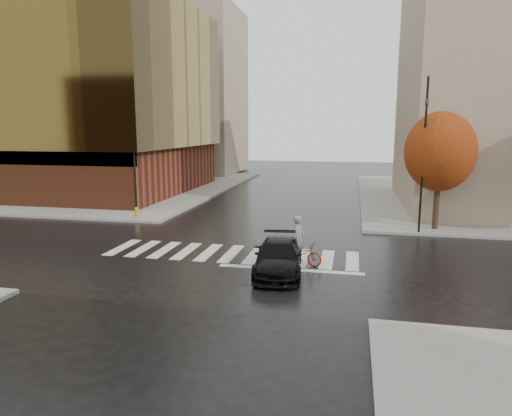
{
  "coord_description": "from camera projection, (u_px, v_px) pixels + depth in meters",
  "views": [
    {
      "loc": [
        5.39,
        -19.24,
        5.78
      ],
      "look_at": [
        0.94,
        1.6,
        2.0
      ],
      "focal_mm": 32.0,
      "sensor_mm": 36.0,
      "label": 1
    }
  ],
  "objects": [
    {
      "name": "office_glass",
      "position": [
        45.0,
        99.0,
        41.05
      ],
      "size": [
        27.0,
        19.0,
        16.0
      ],
      "color": "brown",
      "rests_on": "sidewalk_nw"
    },
    {
      "name": "building_nw_far",
      "position": [
        184.0,
        92.0,
        57.79
      ],
      "size": [
        14.0,
        12.0,
        20.0
      ],
      "primitive_type": "cube",
      "color": "tan",
      "rests_on": "sidewalk_nw"
    },
    {
      "name": "manhole",
      "position": [
        260.0,
        247.0,
        22.35
      ],
      "size": [
        0.71,
        0.71,
        0.01
      ],
      "primitive_type": "cylinder",
      "rotation": [
        0.0,
        0.0,
        -0.06
      ],
      "color": "#3F3216",
      "rests_on": "ground"
    },
    {
      "name": "traffic_light_nw",
      "position": [
        134.0,
        154.0,
        30.46
      ],
      "size": [
        0.21,
        0.2,
        6.83
      ],
      "rotation": [
        0.0,
        0.0,
        -1.16
      ],
      "color": "black",
      "rests_on": "sidewalk_nw"
    },
    {
      "name": "tree_ne_a",
      "position": [
        440.0,
        152.0,
        24.93
      ],
      "size": [
        3.8,
        3.8,
        6.5
      ],
      "color": "#2F2114",
      "rests_on": "sidewalk_ne"
    },
    {
      "name": "traffic_light_ne",
      "position": [
        424.0,
        143.0,
        23.99
      ],
      "size": [
        0.23,
        0.25,
        8.22
      ],
      "rotation": [
        0.0,
        0.0,
        2.8
      ],
      "color": "black",
      "rests_on": "sidewalk_ne"
    },
    {
      "name": "sedan",
      "position": [
        279.0,
        257.0,
        18.26
      ],
      "size": [
        2.31,
        4.7,
        1.31
      ],
      "primitive_type": "imported",
      "rotation": [
        0.0,
        0.0,
        0.11
      ],
      "color": "black",
      "rests_on": "ground"
    },
    {
      "name": "crosswalk",
      "position": [
        231.0,
        254.0,
        21.12
      ],
      "size": [
        12.0,
        3.0,
        0.01
      ],
      "primitive_type": "cube",
      "color": "silver",
      "rests_on": "ground"
    },
    {
      "name": "ground",
      "position": [
        228.0,
        257.0,
        20.64
      ],
      "size": [
        120.0,
        120.0,
        0.0
      ],
      "primitive_type": "plane",
      "color": "black",
      "rests_on": "ground"
    },
    {
      "name": "sidewalk_nw",
      "position": [
        81.0,
        186.0,
        45.17
      ],
      "size": [
        30.0,
        30.0,
        0.15
      ],
      "primitive_type": "cube",
      "color": "gray",
      "rests_on": "ground"
    },
    {
      "name": "fire_hydrant",
      "position": [
        137.0,
        212.0,
        28.39
      ],
      "size": [
        0.26,
        0.26,
        0.74
      ],
      "color": "#B99B0A",
      "rests_on": "sidewalk_nw"
    },
    {
      "name": "cyclist",
      "position": [
        300.0,
        248.0,
        19.31
      ],
      "size": [
        1.98,
        1.13,
        2.13
      ],
      "rotation": [
        0.0,
        0.0,
        1.3
      ],
      "color": "maroon",
      "rests_on": "ground"
    }
  ]
}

